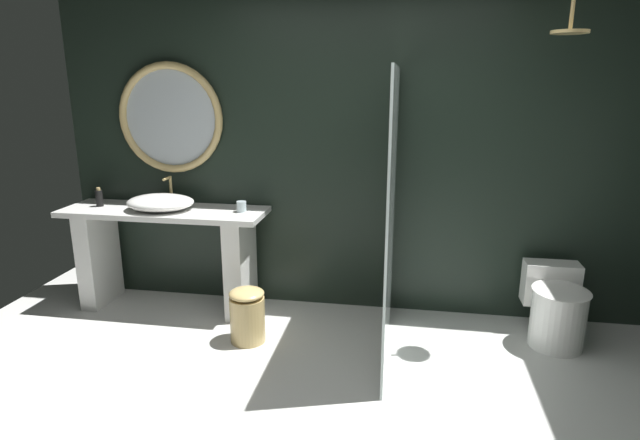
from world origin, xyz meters
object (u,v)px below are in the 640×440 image
(round_wall_mirror, at_px, (170,118))
(toilet, at_px, (556,308))
(waste_bin, at_px, (247,315))
(rain_shower_head, at_px, (570,27))
(tumbler_cup, at_px, (242,207))
(soap_dispenser, at_px, (99,198))
(vessel_sink, at_px, (160,202))

(round_wall_mirror, relative_size, toilet, 1.53)
(round_wall_mirror, height_order, waste_bin, round_wall_mirror)
(waste_bin, bearing_deg, rain_shower_head, 7.61)
(tumbler_cup, distance_m, soap_dispenser, 1.21)
(rain_shower_head, bearing_deg, soap_dispenser, 176.62)
(vessel_sink, xyz_separation_m, rain_shower_head, (2.88, -0.18, 1.26))
(tumbler_cup, relative_size, waste_bin, 0.21)
(soap_dispenser, relative_size, round_wall_mirror, 0.18)
(soap_dispenser, bearing_deg, waste_bin, -18.99)
(tumbler_cup, relative_size, soap_dispenser, 0.54)
(tumbler_cup, xyz_separation_m, waste_bin, (0.18, -0.49, -0.68))
(vessel_sink, height_order, waste_bin, vessel_sink)
(tumbler_cup, bearing_deg, soap_dispenser, -179.30)
(tumbler_cup, distance_m, rain_shower_head, 2.57)
(tumbler_cup, bearing_deg, vessel_sink, -176.57)
(rain_shower_head, bearing_deg, round_wall_mirror, 171.33)
(soap_dispenser, xyz_separation_m, waste_bin, (1.38, -0.48, -0.71))
(soap_dispenser, distance_m, rain_shower_head, 3.66)
(rain_shower_head, relative_size, toilet, 0.64)
(toilet, bearing_deg, vessel_sink, 178.58)
(vessel_sink, distance_m, round_wall_mirror, 0.69)
(rain_shower_head, xyz_separation_m, toilet, (0.15, 0.10, -1.91))
(round_wall_mirror, height_order, toilet, round_wall_mirror)
(tumbler_cup, height_order, soap_dispenser, soap_dispenser)
(rain_shower_head, height_order, waste_bin, rain_shower_head)
(rain_shower_head, distance_m, toilet, 1.91)
(tumbler_cup, xyz_separation_m, soap_dispenser, (-1.21, -0.01, 0.03))
(soap_dispenser, distance_m, waste_bin, 1.63)
(vessel_sink, height_order, rain_shower_head, rain_shower_head)
(vessel_sink, bearing_deg, tumbler_cup, 3.43)
(vessel_sink, height_order, round_wall_mirror, round_wall_mirror)
(vessel_sink, bearing_deg, waste_bin, -28.37)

